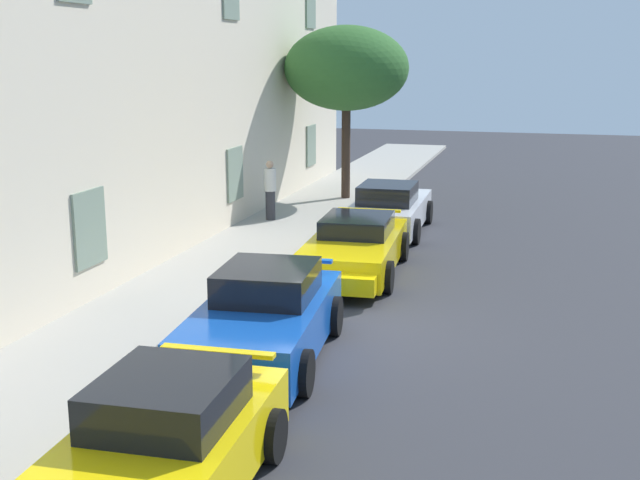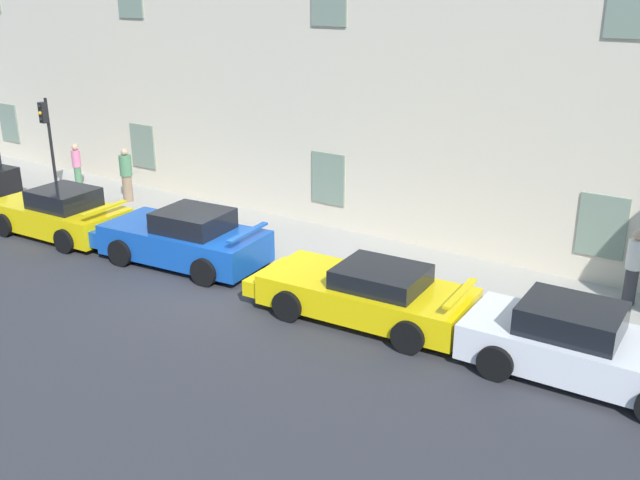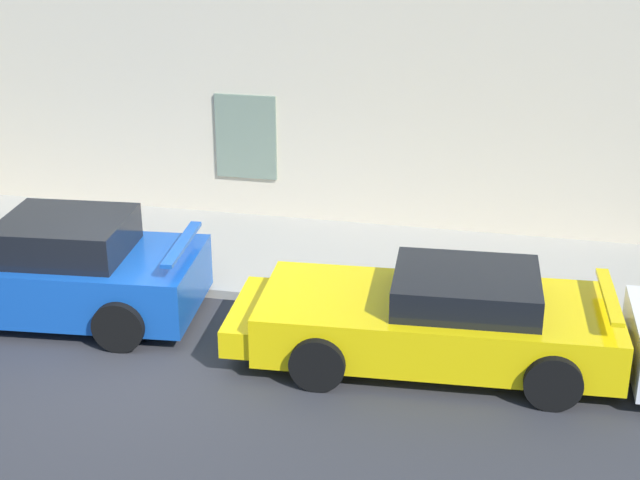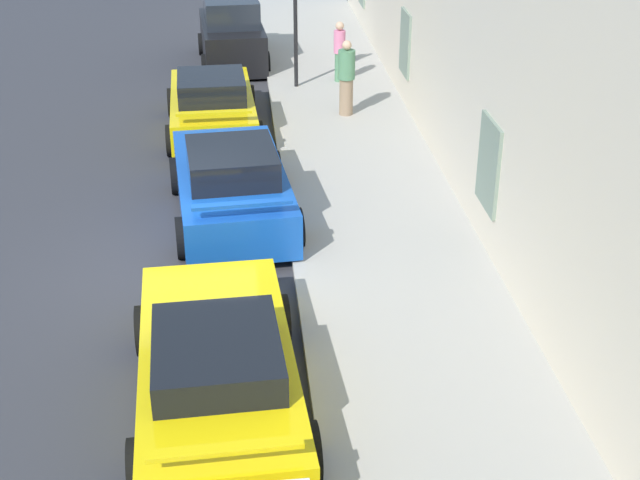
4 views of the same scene
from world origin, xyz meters
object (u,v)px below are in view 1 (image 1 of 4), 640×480
Objects in this scene: sportscar_white_middle at (353,250)px; pedestrian_bystander at (270,190)px; sportscar_red_lead at (152,462)px; sportscar_yellow_flank at (261,324)px; tree_near_kerb at (346,69)px; sportscar_tail_end at (390,209)px.

sportscar_white_middle is 2.91× the size of pedestrian_bystander.
sportscar_red_lead is 2.63× the size of pedestrian_bystander.
sportscar_red_lead is at bearing -174.91° from sportscar_yellow_flank.
sportscar_tail_end is at bearing -150.53° from tree_near_kerb.
sportscar_red_lead is 0.95× the size of sportscar_yellow_flank.
sportscar_red_lead is 10.13m from sportscar_white_middle.
sportscar_red_lead is at bearing -178.82° from sportscar_white_middle.
sportscar_white_middle is at bearing 1.18° from sportscar_red_lead.
sportscar_white_middle is 0.89× the size of tree_near_kerb.
sportscar_yellow_flank is at bearing 179.50° from sportscar_tail_end.
pedestrian_bystander is at bearing 14.53° from sportscar_red_lead.
pedestrian_bystander is at bearing 91.71° from sportscar_tail_end.
tree_near_kerb reaches higher than sportscar_white_middle.
sportscar_red_lead is 0.91× the size of sportscar_white_middle.
tree_near_kerb is at bearing 15.07° from sportscar_white_middle.
sportscar_red_lead is 0.94× the size of sportscar_tail_end.
sportscar_red_lead reaches higher than sportscar_white_middle.
sportscar_tail_end is at bearing 1.20° from sportscar_red_lead.
sportscar_tail_end is at bearing 1.23° from sportscar_white_middle.
sportscar_yellow_flank is 2.78× the size of pedestrian_bystander.
sportscar_tail_end is 2.80× the size of pedestrian_bystander.
sportscar_white_middle is at bearing -2.03° from sportscar_yellow_flank.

